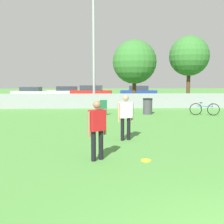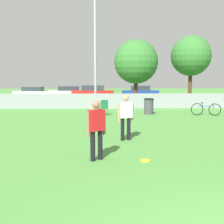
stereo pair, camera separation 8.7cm
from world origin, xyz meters
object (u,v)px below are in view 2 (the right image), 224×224
object	(u,v)px
tree_far_right	(191,56)
player_receiver_white	(126,114)
parked_car_red	(93,92)
bicycle_sideline	(206,109)
parked_car_silver	(33,93)
player_thrower_red	(96,126)
folding_chair_sideline	(104,107)
light_pole	(95,42)
frisbee_disc	(145,160)
parked_car_white	(69,92)
tree_near_pole	(136,62)
trash_bin	(149,106)
parked_car_blue	(141,92)

from	to	relation	value
tree_far_right	player_receiver_white	bearing A→B (deg)	-115.30
tree_far_right	parked_car_red	distance (m)	11.20
bicycle_sideline	parked_car_silver	distance (m)	20.93
parked_car_silver	player_thrower_red	bearing A→B (deg)	-68.95
player_receiver_white	folding_chair_sideline	world-z (taller)	player_receiver_white
tree_far_right	player_thrower_red	xyz separation A→B (m)	(-7.79, -16.83, -3.18)
player_thrower_red	light_pole	bearing A→B (deg)	55.03
player_receiver_white	bicycle_sideline	size ratio (longest dim) A/B	0.95
tree_far_right	frisbee_disc	bearing A→B (deg)	-110.93
player_thrower_red	parked_car_silver	bearing A→B (deg)	70.90
bicycle_sideline	parked_car_red	world-z (taller)	parked_car_red
parked_car_silver	parked_car_white	size ratio (longest dim) A/B	0.91
tree_near_pole	bicycle_sideline	size ratio (longest dim) A/B	3.14
light_pole	trash_bin	world-z (taller)	light_pole
frisbee_disc	trash_bin	bearing A→B (deg)	80.11
light_pole	player_receiver_white	world-z (taller)	light_pole
tree_far_right	parked_car_white	size ratio (longest dim) A/B	1.26
player_thrower_red	parked_car_blue	distance (m)	24.28
light_pole	parked_car_red	xyz separation A→B (m)	(-0.47, 8.30, -4.33)
player_thrower_red	trash_bin	bearing A→B (deg)	36.31
tree_far_right	parked_car_blue	xyz separation A→B (m)	(-3.32, 7.03, -3.44)
player_thrower_red	trash_bin	world-z (taller)	player_thrower_red
parked_car_red	parked_car_white	bearing A→B (deg)	158.53
parked_car_blue	parked_car_silver	bearing A→B (deg)	-171.90
frisbee_disc	trash_bin	size ratio (longest dim) A/B	0.27
folding_chair_sideline	bicycle_sideline	distance (m)	6.15
tree_near_pole	trash_bin	bearing A→B (deg)	-89.12
tree_near_pole	bicycle_sideline	world-z (taller)	tree_near_pole
player_receiver_white	folding_chair_sideline	size ratio (longest dim) A/B	1.73
parked_car_silver	tree_near_pole	bearing A→B (deg)	-35.83
parked_car_silver	parked_car_blue	xyz separation A→B (m)	(12.14, -0.74, 0.06)
folding_chair_sideline	parked_car_white	world-z (taller)	parked_car_white
tree_far_right	player_thrower_red	bearing A→B (deg)	-114.85
tree_far_right	parked_car_silver	bearing A→B (deg)	153.30
light_pole	parked_car_silver	xyz separation A→B (m)	(-7.30, 9.82, -4.42)
tree_far_right	frisbee_disc	distance (m)	18.61
light_pole	folding_chair_sideline	bearing A→B (deg)	-83.69
tree_near_pole	trash_bin	size ratio (longest dim) A/B	5.45
trash_bin	player_thrower_red	bearing A→B (deg)	-107.27
tree_far_right	bicycle_sideline	size ratio (longest dim) A/B	3.42
tree_near_pole	parked_car_red	bearing A→B (deg)	117.54
player_receiver_white	frisbee_disc	size ratio (longest dim) A/B	5.99
tree_near_pole	parked_car_red	xyz separation A→B (m)	(-3.78, 7.26, -2.84)
player_thrower_red	parked_car_red	xyz separation A→B (m)	(-0.84, 23.09, -0.23)
trash_bin	parked_car_blue	world-z (taller)	parked_car_blue
parked_car_white	tree_far_right	bearing A→B (deg)	-39.78
parked_car_silver	parked_car_blue	bearing A→B (deg)	0.23
player_thrower_red	player_receiver_white	size ratio (longest dim) A/B	1.00
frisbee_disc	bicycle_sideline	size ratio (longest dim) A/B	0.16
parked_car_silver	frisbee_disc	bearing A→B (deg)	-66.30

